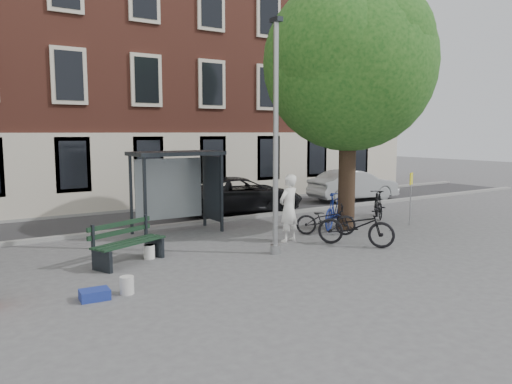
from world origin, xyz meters
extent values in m
plane|color=#4C4C4F|center=(0.00, 0.00, 0.00)|extent=(90.00, 90.00, 0.00)
cube|color=#28282B|center=(0.00, 7.00, 0.01)|extent=(40.00, 4.00, 0.01)
cube|color=gray|center=(0.00, 5.00, 0.06)|extent=(40.00, 0.25, 0.12)
cube|color=gray|center=(0.00, 9.00, 0.06)|extent=(40.00, 0.25, 0.12)
cube|color=brown|center=(0.00, 13.00, 7.00)|extent=(30.00, 8.00, 14.00)
cylinder|color=#9EA0A3|center=(0.00, 0.00, 3.00)|extent=(0.14, 0.14, 6.00)
cylinder|color=#9EA0A3|center=(0.00, 0.00, 0.12)|extent=(0.28, 0.28, 0.24)
cube|color=#1E2328|center=(0.00, 0.00, 6.05)|extent=(0.18, 0.35, 0.12)
cylinder|color=black|center=(4.00, 1.50, 1.70)|extent=(0.56, 0.56, 3.40)
sphere|color=#174915|center=(4.00, 1.50, 5.40)|extent=(5.60, 5.60, 5.60)
sphere|color=#174915|center=(4.90, 1.90, 5.90)|extent=(3.92, 3.92, 3.92)
sphere|color=#174915|center=(3.20, 1.20, 5.70)|extent=(4.20, 4.20, 4.20)
sphere|color=#174915|center=(4.20, 0.60, 6.00)|extent=(3.64, 3.64, 3.64)
cube|color=#1E2328|center=(-2.30, 3.40, 1.25)|extent=(0.08, 0.08, 2.50)
cube|color=#1E2328|center=(0.30, 3.40, 1.25)|extent=(0.08, 0.08, 2.50)
cube|color=#1E2328|center=(-2.30, 4.60, 1.25)|extent=(0.08, 0.08, 2.50)
cube|color=#1E2328|center=(0.30, 4.60, 1.25)|extent=(0.08, 0.08, 2.50)
cube|color=#1E2328|center=(-1.00, 4.00, 2.56)|extent=(2.85, 1.45, 0.12)
cube|color=#8C999E|center=(-1.00, 4.60, 1.38)|extent=(2.34, 0.04, 2.00)
cube|color=#1E2328|center=(0.30, 4.00, 1.38)|extent=(0.12, 1.14, 2.12)
cube|color=#D84C19|center=(0.37, 4.00, 1.38)|extent=(0.02, 0.90, 1.62)
imported|color=white|center=(1.20, 1.00, 1.00)|extent=(0.83, 0.65, 2.00)
cube|color=#1E2328|center=(-4.36, 0.83, 0.25)|extent=(0.33, 0.61, 0.51)
cube|color=#1E2328|center=(-2.80, 1.51, 0.25)|extent=(0.33, 0.61, 0.51)
cube|color=black|center=(-3.50, 0.98, 0.53)|extent=(1.87, 0.91, 0.05)
cube|color=black|center=(-3.58, 1.17, 0.53)|extent=(1.87, 0.91, 0.05)
cube|color=black|center=(-3.66, 1.36, 0.53)|extent=(1.87, 0.91, 0.05)
cube|color=black|center=(-3.71, 1.46, 0.76)|extent=(1.84, 0.84, 0.11)
cube|color=black|center=(-3.71, 1.46, 0.96)|extent=(1.84, 0.84, 0.11)
imported|color=black|center=(2.78, 1.13, 0.49)|extent=(1.86, 1.65, 0.98)
imported|color=navy|center=(3.72, 1.74, 0.61)|extent=(2.03, 1.51, 1.21)
imported|color=black|center=(2.46, -0.50, 0.58)|extent=(1.86, 2.25, 1.15)
imported|color=black|center=(6.50, 2.38, 0.53)|extent=(1.48, 1.67, 1.05)
imported|color=black|center=(2.83, 6.37, 0.72)|extent=(5.47, 3.09, 1.44)
imported|color=#A1A4A8|center=(9.20, 6.43, 0.72)|extent=(4.52, 1.96, 1.45)
cube|color=navy|center=(-5.07, -1.05, 0.10)|extent=(0.58, 0.44, 0.20)
cylinder|color=white|center=(-3.00, 1.37, 0.18)|extent=(0.34, 0.34, 0.36)
cylinder|color=silver|center=(-4.43, -1.07, 0.18)|extent=(0.32, 0.32, 0.36)
cylinder|color=white|center=(-3.00, 1.36, 0.18)|extent=(0.34, 0.34, 0.36)
cylinder|color=#9EA0A3|center=(6.32, 0.75, 0.89)|extent=(0.04, 0.04, 1.77)
cube|color=yellow|center=(6.32, 0.75, 1.63)|extent=(0.30, 0.16, 0.41)
camera|label=1|loc=(-7.62, -10.57, 3.23)|focal=35.00mm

